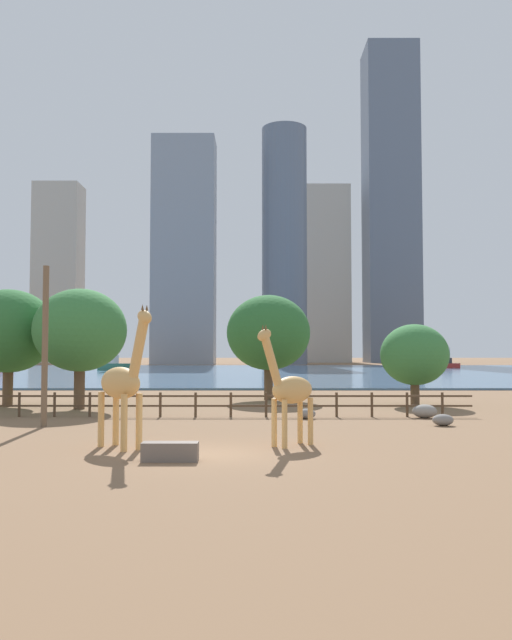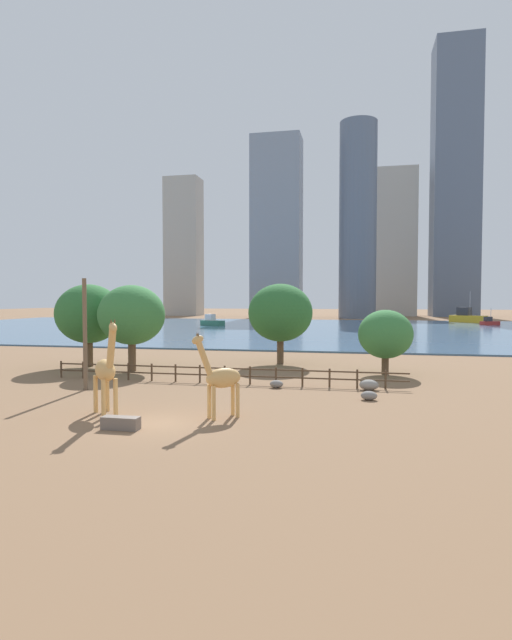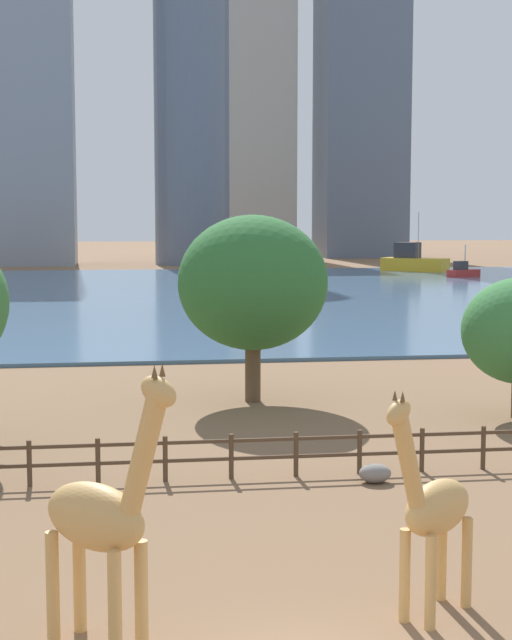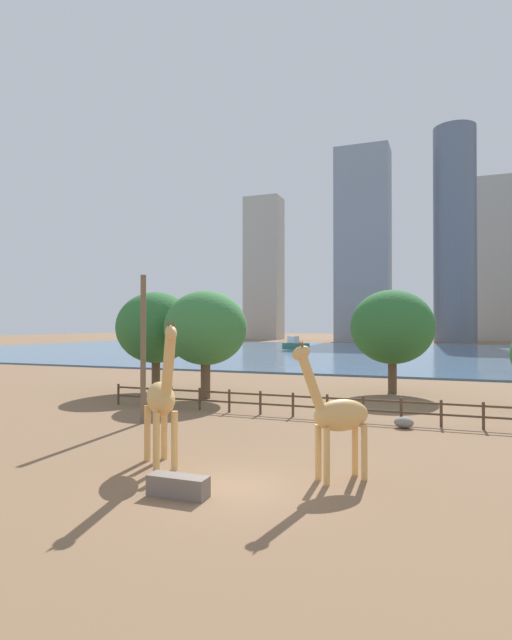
# 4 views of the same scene
# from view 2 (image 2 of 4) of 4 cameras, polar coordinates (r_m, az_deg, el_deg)

# --- Properties ---
(ground_plane) EXTENTS (400.00, 400.00, 0.00)m
(ground_plane) POSITION_cam_2_polar(r_m,az_deg,el_deg) (103.28, 6.36, -0.98)
(ground_plane) COLOR brown
(harbor_water) EXTENTS (180.00, 86.00, 0.20)m
(harbor_water) POSITION_cam_2_polar(r_m,az_deg,el_deg) (100.29, 6.20, -1.03)
(harbor_water) COLOR #476B8C
(harbor_water) RESTS_ON ground
(giraffe_tall) EXTENTS (2.43, 2.25, 4.48)m
(giraffe_tall) POSITION_cam_2_polar(r_m,az_deg,el_deg) (25.76, -4.06, -6.61)
(giraffe_tall) COLOR tan
(giraffe_tall) RESTS_ON ground
(giraffe_companion) EXTENTS (2.57, 2.63, 5.14)m
(giraffe_companion) POSITION_cam_2_polar(r_m,az_deg,el_deg) (27.43, -16.77, -5.52)
(giraffe_companion) COLOR tan
(giraffe_companion) RESTS_ON ground
(utility_pole) EXTENTS (0.28, 0.28, 7.50)m
(utility_pole) POSITION_cam_2_polar(r_m,az_deg,el_deg) (35.32, -18.96, -1.56)
(utility_pole) COLOR brown
(utility_pole) RESTS_ON ground
(boulder_near_fence) EXTENTS (0.99, 0.73, 0.55)m
(boulder_near_fence) POSITION_cam_2_polar(r_m,az_deg,el_deg) (31.26, 12.79, -8.42)
(boulder_near_fence) COLOR gray
(boulder_near_fence) RESTS_ON ground
(boulder_by_pole) EXTENTS (0.92, 0.71, 0.53)m
(boulder_by_pole) POSITION_cam_2_polar(r_m,az_deg,el_deg) (34.61, 2.35, -7.32)
(boulder_by_pole) COLOR gray
(boulder_by_pole) RESTS_ON ground
(boulder_small) EXTENTS (1.28, 0.95, 0.71)m
(boulder_small) POSITION_cam_2_polar(r_m,az_deg,el_deg) (34.58, 12.79, -7.24)
(boulder_small) COLOR gray
(boulder_small) RESTS_ON ground
(feeding_trough) EXTENTS (1.80, 0.60, 0.60)m
(feeding_trough) POSITION_cam_2_polar(r_m,az_deg,el_deg) (24.72, -15.21, -11.29)
(feeding_trough) COLOR #72665B
(feeding_trough) RESTS_ON ground
(enclosure_fence) EXTENTS (26.12, 0.14, 1.30)m
(enclosure_fence) POSITION_cam_2_polar(r_m,az_deg,el_deg) (36.47, -4.40, -6.05)
(enclosure_fence) COLOR #4C3826
(enclosure_fence) RESTS_ON ground
(tree_left_large) EXTENTS (4.38, 4.38, 5.24)m
(tree_left_large) POSITION_cam_2_polar(r_m,az_deg,el_deg) (41.72, 14.58, -1.60)
(tree_left_large) COLOR brown
(tree_left_large) RESTS_ON ground
(tree_center_broad) EXTENTS (6.03, 6.03, 7.55)m
(tree_center_broad) POSITION_cam_2_polar(r_m,az_deg,el_deg) (46.82, 2.80, 0.82)
(tree_center_broad) COLOR brown
(tree_center_broad) RESTS_ON ground
(tree_right_tall) EXTENTS (5.91, 5.91, 7.44)m
(tree_right_tall) POSITION_cam_2_polar(r_m,az_deg,el_deg) (47.46, -18.56, 0.66)
(tree_right_tall) COLOR brown
(tree_right_tall) RESTS_ON ground
(tree_left_small) EXTENTS (5.60, 5.60, 7.29)m
(tree_left_small) POSITION_cam_2_polar(r_m,az_deg,el_deg) (43.38, -14.03, 0.54)
(tree_left_small) COLOR brown
(tree_left_small) RESTS_ON ground
(boat_ferry) EXTENTS (4.55, 3.47, 3.91)m
(boat_ferry) POSITION_cam_2_polar(r_m,az_deg,el_deg) (124.22, 25.13, -0.23)
(boat_ferry) COLOR #B22D28
(boat_ferry) RESTS_ON harbor_water
(boat_sailboat) EXTENTS (8.66, 7.95, 7.80)m
(boat_sailboat) POSITION_cam_2_polar(r_m,az_deg,el_deg) (136.58, 22.99, 0.30)
(boat_sailboat) COLOR gold
(boat_sailboat) RESTS_ON harbor_water
(boat_tug) EXTENTS (6.04, 4.57, 2.53)m
(boat_tug) POSITION_cam_2_polar(r_m,az_deg,el_deg) (111.03, -5.05, -0.19)
(boat_tug) COLOR #337259
(boat_tug) RESTS_ON harbor_water
(boat_barge) EXTENTS (9.06, 3.60, 8.03)m
(boat_barge) POSITION_cam_2_polar(r_m,az_deg,el_deg) (128.38, -14.62, 0.31)
(boat_barge) COLOR #B22D28
(boat_barge) RESTS_ON harbor_water
(skyline_tower_needle) EXTENTS (12.55, 9.36, 50.35)m
(skyline_tower_needle) POSITION_cam_2_polar(r_m,az_deg,el_deg) (187.71, -8.26, 8.23)
(skyline_tower_needle) COLOR #ADA89E
(skyline_tower_needle) RESTS_ON ground
(skyline_block_central) EXTENTS (11.60, 11.60, 61.13)m
(skyline_block_central) POSITION_cam_2_polar(r_m,az_deg,el_deg) (162.44, 11.56, 11.04)
(skyline_block_central) COLOR slate
(skyline_block_central) RESTS_ON ground
(skyline_tower_glass) EXTENTS (15.90, 13.46, 52.35)m
(skyline_tower_glass) POSITION_cam_2_polar(r_m,az_deg,el_deg) (189.32, 15.39, 8.43)
(skyline_tower_glass) COLOR #ADA89E
(skyline_tower_glass) RESTS_ON ground
(skyline_block_left) EXTENTS (15.14, 13.65, 94.26)m
(skyline_block_left) POSITION_cam_2_polar(r_m,az_deg,el_deg) (191.83, 21.80, 14.60)
(skyline_block_left) COLOR slate
(skyline_block_left) RESTS_ON ground
(skyline_block_right) EXTENTS (16.00, 10.61, 58.53)m
(skyline_block_right) POSITION_cam_2_polar(r_m,az_deg,el_deg) (165.36, 2.38, 10.48)
(skyline_block_right) COLOR gray
(skyline_block_right) RESTS_ON ground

